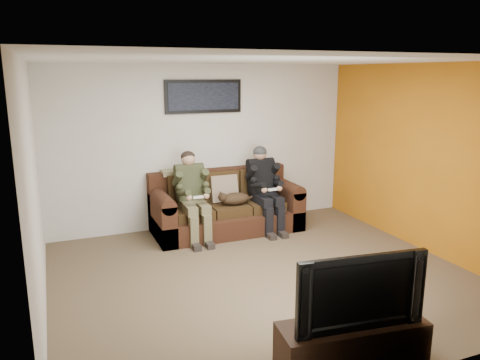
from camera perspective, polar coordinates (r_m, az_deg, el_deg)
name	(u,v)px	position (r m, az deg, el deg)	size (l,w,h in m)	color
floor	(263,275)	(5.95, 2.79, -11.55)	(5.00, 5.00, 0.00)	brown
ceiling	(265,60)	(5.41, 3.10, 14.37)	(5.00, 5.00, 0.00)	silver
wall_back	(205,146)	(7.60, -4.33, 4.10)	(5.00, 5.00, 0.00)	beige
wall_front	(392,232)	(3.70, 18.04, -6.04)	(5.00, 5.00, 0.00)	beige
wall_left	(34,194)	(5.03, -23.79, -1.55)	(4.50, 4.50, 0.00)	beige
wall_right	(428,159)	(6.96, 21.91, 2.38)	(4.50, 4.50, 0.00)	beige
accent_wall_right	(427,159)	(6.96, 21.85, 2.38)	(4.50, 4.50, 0.00)	#BB6A12
sofa	(225,208)	(7.48, -1.85, -3.44)	(2.30, 0.99, 0.94)	#371C10
throw_pillow	(224,188)	(7.43, -1.98, -1.03)	(0.44, 0.13, 0.42)	#8B735B
throw_blanket	(177,172)	(7.40, -7.74, 0.96)	(0.47, 0.23, 0.08)	tan
person_left	(192,191)	(7.02, -5.86, -1.30)	(0.51, 0.87, 1.32)	brown
person_right	(264,183)	(7.43, 2.95, -0.42)	(0.51, 0.86, 1.32)	black
cat	(234,199)	(7.25, -0.73, -2.28)	(0.66, 0.26, 0.24)	#3F2B19
framed_poster	(204,96)	(7.48, -4.45, 10.12)	(1.25, 0.05, 0.52)	black
tv_stand	(352,344)	(4.33, 13.45, -18.91)	(1.28, 0.41, 0.40)	black
television	(355,287)	(4.08, 13.85, -12.60)	(1.13, 0.15, 0.65)	black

